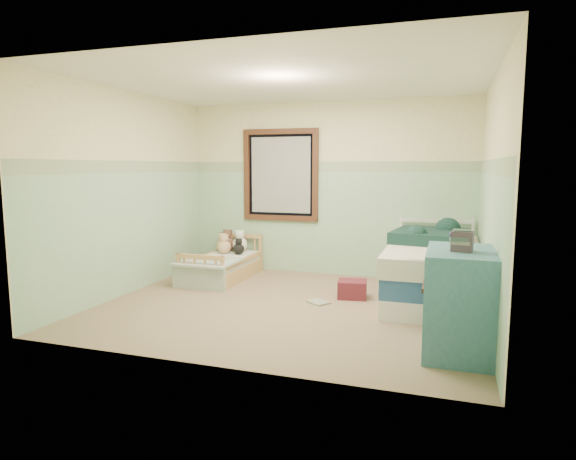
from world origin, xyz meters
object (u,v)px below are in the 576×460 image
(toddler_bed_frame, at_px, (223,272))
(plush_floor_tan, at_px, (191,278))
(red_pillow, at_px, (352,289))
(dresser, at_px, (459,301))
(twin_bed_frame, at_px, (432,292))
(plush_floor_cream, at_px, (194,272))
(floor_book, at_px, (318,302))

(toddler_bed_frame, bearing_deg, plush_floor_tan, -108.00)
(red_pillow, bearing_deg, dresser, -50.24)
(twin_bed_frame, relative_size, dresser, 2.25)
(plush_floor_cream, bearing_deg, toddler_bed_frame, 39.94)
(dresser, bearing_deg, red_pillow, 129.76)
(twin_bed_frame, xyz_separation_m, dresser, (0.26, -1.59, 0.33))
(dresser, xyz_separation_m, floor_book, (-1.51, 1.06, -0.43))
(toddler_bed_frame, distance_m, red_pillow, 2.01)
(toddler_bed_frame, distance_m, twin_bed_frame, 2.89)
(twin_bed_frame, height_order, floor_book, twin_bed_frame)
(plush_floor_cream, relative_size, red_pillow, 0.68)
(plush_floor_tan, xyz_separation_m, twin_bed_frame, (3.07, 0.27, -0.01))
(plush_floor_tan, height_order, floor_book, plush_floor_tan)
(dresser, height_order, red_pillow, dresser)
(toddler_bed_frame, xyz_separation_m, red_pillow, (1.96, -0.48, 0.02))
(toddler_bed_frame, bearing_deg, twin_bed_frame, -6.13)
(twin_bed_frame, distance_m, red_pillow, 0.94)
(plush_floor_tan, xyz_separation_m, dresser, (3.33, -1.32, 0.33))
(dresser, relative_size, floor_book, 3.68)
(toddler_bed_frame, relative_size, floor_book, 5.78)
(toddler_bed_frame, relative_size, plush_floor_cream, 5.98)
(red_pillow, distance_m, floor_book, 0.50)
(plush_floor_tan, distance_m, floor_book, 1.84)
(toddler_bed_frame, xyz_separation_m, floor_book, (1.63, -0.84, -0.08))
(twin_bed_frame, bearing_deg, plush_floor_tan, -175.01)
(toddler_bed_frame, relative_size, red_pillow, 4.09)
(toddler_bed_frame, relative_size, dresser, 1.57)
(plush_floor_tan, xyz_separation_m, floor_book, (1.82, -0.26, -0.10))
(dresser, bearing_deg, toddler_bed_frame, 148.83)
(plush_floor_cream, xyz_separation_m, plush_floor_tan, (0.13, -0.31, -0.00))
(toddler_bed_frame, height_order, red_pillow, red_pillow)
(toddler_bed_frame, height_order, dresser, dresser)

